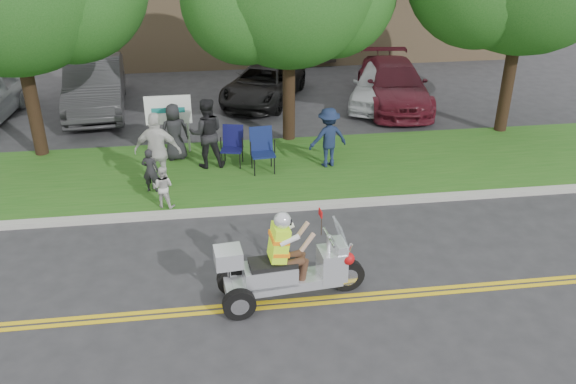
{
  "coord_description": "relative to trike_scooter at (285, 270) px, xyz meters",
  "views": [
    {
      "loc": [
        -1.76,
        -9.43,
        6.97
      ],
      "look_at": [
        -0.22,
        2.0,
        1.01
      ],
      "focal_mm": 38.0,
      "sensor_mm": 36.0,
      "label": 1
    }
  ],
  "objects": [
    {
      "name": "spectator_adult_right",
      "position": [
        -2.48,
        4.73,
        0.44
      ],
      "size": [
        1.21,
        0.67,
        1.96
      ],
      "primitive_type": "imported",
      "rotation": [
        0.0,
        0.0,
        2.97
      ],
      "color": "silver",
      "rests_on": "grass_verge"
    },
    {
      "name": "centerline_near",
      "position": [
        0.6,
        -0.25,
        -0.63
      ],
      "size": [
        60.0,
        0.1,
        0.01
      ],
      "primitive_type": "cube",
      "color": "gold",
      "rests_on": "ground"
    },
    {
      "name": "spectator_chair_b",
      "position": [
        -2.15,
        6.46,
        0.24
      ],
      "size": [
        0.85,
        0.65,
        1.56
      ],
      "primitive_type": "imported",
      "rotation": [
        0.0,
        0.0,
        3.36
      ],
      "color": "black",
      "rests_on": "grass_verge"
    },
    {
      "name": "spectator_chair_a",
      "position": [
        1.87,
        5.48,
        0.27
      ],
      "size": [
        1.14,
        0.81,
        1.61
      ],
      "primitive_type": "imported",
      "rotation": [
        0.0,
        0.0,
        3.36
      ],
      "color": "#15203D",
      "rests_on": "grass_verge"
    },
    {
      "name": "parked_car_far_right",
      "position": [
        4.6,
        10.45,
        0.05
      ],
      "size": [
        3.05,
        4.36,
        1.38
      ],
      "primitive_type": "imported",
      "rotation": [
        0.0,
        0.0,
        -0.39
      ],
      "color": "silver",
      "rests_on": "ground"
    },
    {
      "name": "lawn_chair_b",
      "position": [
        -0.63,
        5.96,
        0.05
      ],
      "size": [
        0.66,
        0.68,
        1.05
      ],
      "rotation": [
        0.0,
        0.0,
        -0.22
      ],
      "color": "black",
      "rests_on": "grass_verge"
    },
    {
      "name": "grass_verge",
      "position": [
        0.6,
        5.53,
        -0.58
      ],
      "size": [
        60.0,
        4.0,
        0.1
      ],
      "primitive_type": "cube",
      "color": "#205516",
      "rests_on": "ground"
    },
    {
      "name": "curb",
      "position": [
        0.6,
        3.38,
        -0.58
      ],
      "size": [
        60.0,
        0.25,
        0.12
      ],
      "primitive_type": "cube",
      "color": "#A8A89E",
      "rests_on": "ground"
    },
    {
      "name": "ground",
      "position": [
        0.6,
        0.33,
        -0.64
      ],
      "size": [
        120.0,
        120.0,
        0.0
      ],
      "primitive_type": "plane",
      "color": "#28282B",
      "rests_on": "ground"
    },
    {
      "name": "parked_car_mid",
      "position": [
        0.72,
        11.32,
        -0.02
      ],
      "size": [
        3.66,
        4.87,
        1.23
      ],
      "primitive_type": "imported",
      "rotation": [
        0.0,
        0.0,
        -0.42
      ],
      "color": "black",
      "rests_on": "ground"
    },
    {
      "name": "child_left",
      "position": [
        -2.69,
        4.57,
        0.03
      ],
      "size": [
        0.46,
        0.35,
        1.12
      ],
      "primitive_type": "imported",
      "rotation": [
        0.0,
        0.0,
        2.92
      ],
      "color": "black",
      "rests_on": "grass_verge"
    },
    {
      "name": "spectator_adult_mid",
      "position": [
        -1.3,
        5.87,
        0.4
      ],
      "size": [
        0.94,
        0.74,
        1.87
      ],
      "primitive_type": "imported",
      "rotation": [
        0.0,
        0.0,
        3.18
      ],
      "color": "black",
      "rests_on": "grass_verge"
    },
    {
      "name": "business_sign",
      "position": [
        -2.3,
        6.93,
        0.62
      ],
      "size": [
        1.25,
        0.06,
        1.75
      ],
      "color": "silver",
      "rests_on": "ground"
    },
    {
      "name": "centerline_far",
      "position": [
        0.6,
        -0.09,
        -0.63
      ],
      "size": [
        60.0,
        0.1,
        0.01
      ],
      "primitive_type": "cube",
      "color": "gold",
      "rests_on": "ground"
    },
    {
      "name": "trike_scooter",
      "position": [
        0.0,
        0.0,
        0.0
      ],
      "size": [
        2.8,
        0.98,
        1.83
      ],
      "rotation": [
        0.0,
        0.0,
        0.1
      ],
      "color": "black",
      "rests_on": "ground"
    },
    {
      "name": "child_right",
      "position": [
        -2.35,
        3.73,
        -0.03
      ],
      "size": [
        0.59,
        0.53,
        1.02
      ],
      "primitive_type": "imported",
      "rotation": [
        0.0,
        0.0,
        2.81
      ],
      "color": "beige",
      "rests_on": "grass_verge"
    },
    {
      "name": "lawn_chair_a",
      "position": [
        0.11,
        5.47,
        0.11
      ],
      "size": [
        0.64,
        0.66,
        1.14
      ],
      "rotation": [
        0.0,
        0.0,
        0.07
      ],
      "color": "black",
      "rests_on": "grass_verge"
    },
    {
      "name": "commercial_building",
      "position": [
        2.6,
        19.31,
        1.37
      ],
      "size": [
        18.0,
        8.2,
        4.0
      ],
      "color": "#9E7F5B",
      "rests_on": "ground"
    },
    {
      "name": "parked_car_right",
      "position": [
        5.1,
        10.34,
        0.08
      ],
      "size": [
        2.49,
        5.12,
        1.43
      ],
      "primitive_type": "imported",
      "rotation": [
        0.0,
        0.0,
        -0.1
      ],
      "color": "#561420",
      "rests_on": "ground"
    },
    {
      "name": "parked_car_left",
      "position": [
        -4.9,
        11.1,
        0.21
      ],
      "size": [
        2.25,
        5.27,
        1.69
      ],
      "primitive_type": "imported",
      "rotation": [
        0.0,
        0.0,
        0.09
      ],
      "color": "#2D2C2F",
      "rests_on": "ground"
    }
  ]
}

